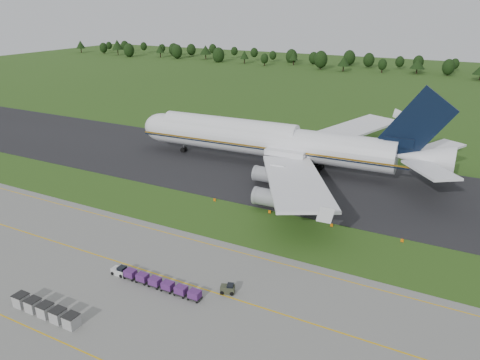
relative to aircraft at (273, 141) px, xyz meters
The scene contains 10 objects.
ground 34.50m from the aircraft, 82.63° to the right, with size 600.00×600.00×0.00m, color #284A16.
apron 68.04m from the aircraft, 86.32° to the right, with size 300.00×52.00×0.06m, color slate.
taxiway 9.65m from the aircraft, 52.14° to the right, with size 300.00×40.00×0.08m, color black.
apron_markings 61.07m from the aircraft, 85.90° to the right, with size 300.00×30.20×0.01m.
tree_line 184.86m from the aircraft, 90.01° to the left, with size 528.19×23.31×11.82m.
aircraft is the anchor object (origin of this frame).
baggage_train 59.05m from the aircraft, 83.06° to the right, with size 15.99×1.45×1.39m.
utility_cart 57.79m from the aircraft, 72.12° to the right, with size 2.32×1.83×1.12m.
uld_row 71.05m from the aircraft, 90.99° to the right, with size 11.41×1.81×1.79m.
edge_markers 32.97m from the aircraft, 56.24° to the right, with size 38.90×0.30×0.60m.
Camera 1 is at (41.94, -71.00, 39.52)m, focal length 35.00 mm.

